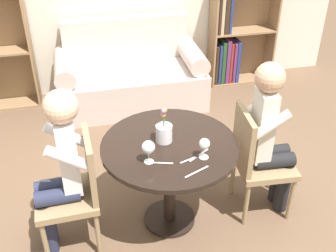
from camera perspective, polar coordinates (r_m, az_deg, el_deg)
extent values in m
plane|color=brown|center=(3.41, 0.19, -12.53)|extent=(16.00, 16.00, 0.00)
cylinder|color=black|center=(2.95, 0.22, -2.76)|extent=(0.97, 0.97, 0.03)
cylinder|color=black|center=(3.17, 0.21, -7.92)|extent=(0.09, 0.09, 0.67)
cylinder|color=black|center=(3.40, 0.19, -12.35)|extent=(0.40, 0.40, 0.03)
cube|color=beige|center=(4.80, -4.99, 5.29)|extent=(1.62, 0.80, 0.42)
cube|color=beige|center=(4.90, -5.84, 11.75)|extent=(1.40, 0.16, 0.50)
cylinder|color=beige|center=(4.63, -13.85, 7.74)|extent=(0.22, 0.72, 0.22)
cylinder|color=beige|center=(4.80, 3.24, 9.56)|extent=(0.22, 0.72, 0.22)
cube|color=#93704C|center=(4.87, -18.09, 9.95)|extent=(0.02, 0.28, 1.31)
cube|color=#93704C|center=(5.19, -21.00, 2.82)|extent=(0.73, 0.28, 0.02)
cube|color=#93704C|center=(5.34, 9.60, 13.11)|extent=(0.78, 0.02, 1.31)
cube|color=#93704C|center=(5.10, 6.08, 12.41)|extent=(0.02, 0.28, 1.31)
cube|color=#93704C|center=(5.39, 13.94, 12.77)|extent=(0.02, 0.28, 1.31)
cube|color=#93704C|center=(5.49, 9.47, 6.32)|extent=(0.73, 0.28, 0.02)
cube|color=#93704C|center=(5.23, 10.11, 12.62)|extent=(0.73, 0.28, 0.02)
cube|color=#332319|center=(5.26, 6.30, 8.46)|extent=(0.03, 0.23, 0.49)
cube|color=navy|center=(5.27, 6.74, 8.54)|extent=(0.03, 0.23, 0.50)
cube|color=#234723|center=(5.28, 7.21, 8.75)|extent=(0.04, 0.23, 0.53)
cube|color=#602D5B|center=(5.29, 7.80, 8.89)|extent=(0.05, 0.23, 0.55)
cube|color=maroon|center=(5.31, 8.23, 8.72)|extent=(0.03, 0.23, 0.51)
cube|color=#602D5B|center=(5.33, 8.67, 8.76)|extent=(0.03, 0.23, 0.51)
cube|color=navy|center=(5.34, 9.12, 8.84)|extent=(0.04, 0.23, 0.52)
cube|color=#332319|center=(5.03, 6.70, 14.96)|extent=(0.03, 0.23, 0.46)
cube|color=tan|center=(5.04, 7.11, 15.01)|extent=(0.04, 0.23, 0.46)
cube|color=#332319|center=(5.04, 7.72, 15.53)|extent=(0.05, 0.23, 0.55)
cube|color=navy|center=(5.07, 8.20, 15.11)|extent=(0.03, 0.23, 0.47)
cylinder|color=#937A56|center=(3.35, -16.38, -10.65)|extent=(0.04, 0.04, 0.40)
cylinder|color=#937A56|center=(3.09, -16.25, -15.12)|extent=(0.04, 0.04, 0.40)
cylinder|color=#937A56|center=(3.33, -10.21, -9.82)|extent=(0.04, 0.04, 0.40)
cylinder|color=#937A56|center=(3.08, -9.46, -14.23)|extent=(0.04, 0.04, 0.40)
cube|color=#937A56|center=(3.05, -13.62, -9.41)|extent=(0.43, 0.43, 0.05)
cube|color=#937A56|center=(2.89, -10.51, -5.21)|extent=(0.05, 0.38, 0.45)
cylinder|color=#937A56|center=(3.42, 16.30, -9.52)|extent=(0.04, 0.04, 0.40)
cylinder|color=#937A56|center=(3.66, 14.15, -5.84)|extent=(0.04, 0.04, 0.40)
cylinder|color=#937A56|center=(3.30, 10.54, -10.40)|extent=(0.04, 0.04, 0.40)
cylinder|color=#937A56|center=(3.55, 8.78, -6.52)|extent=(0.04, 0.04, 0.40)
cube|color=#937A56|center=(3.34, 12.91, -5.09)|extent=(0.45, 0.45, 0.05)
cube|color=#937A56|center=(3.13, 10.22, -1.88)|extent=(0.07, 0.38, 0.45)
cylinder|color=#282D47|center=(3.24, -16.08, -11.79)|extent=(0.11, 0.11, 0.45)
cylinder|color=#282D47|center=(3.16, -16.03, -13.16)|extent=(0.11, 0.11, 0.45)
cylinder|color=#282D47|center=(3.05, -14.80, -7.84)|extent=(0.30, 0.12, 0.11)
cylinder|color=#282D47|center=(2.96, -14.71, -9.20)|extent=(0.30, 0.12, 0.11)
cube|color=white|center=(2.83, -13.32, -4.05)|extent=(0.13, 0.20, 0.54)
cylinder|color=white|center=(2.89, -13.69, -1.18)|extent=(0.29, 0.08, 0.23)
cylinder|color=white|center=(2.67, -13.35, -4.33)|extent=(0.29, 0.08, 0.23)
sphere|color=beige|center=(2.63, -14.35, 2.54)|extent=(0.22, 0.22, 0.22)
cylinder|color=black|center=(3.48, 15.33, -7.97)|extent=(0.11, 0.11, 0.45)
cylinder|color=black|center=(3.55, 14.67, -6.83)|extent=(0.11, 0.11, 0.45)
cylinder|color=black|center=(3.27, 14.25, -4.58)|extent=(0.31, 0.13, 0.11)
cylinder|color=black|center=(3.35, 13.58, -3.46)|extent=(0.31, 0.13, 0.11)
cube|color=silver|center=(3.11, 12.72, 0.01)|extent=(0.13, 0.21, 0.56)
cylinder|color=silver|center=(2.95, 13.81, 0.10)|extent=(0.29, 0.09, 0.23)
cylinder|color=silver|center=(3.16, 12.10, 2.73)|extent=(0.29, 0.09, 0.23)
sphere|color=tan|center=(2.92, 13.64, 6.41)|extent=(0.21, 0.21, 0.21)
cylinder|color=white|center=(2.78, -2.61, -4.84)|extent=(0.06, 0.06, 0.00)
cylinder|color=white|center=(2.75, -2.63, -4.14)|extent=(0.01, 0.01, 0.08)
sphere|color=white|center=(2.71, -2.67, -2.87)|extent=(0.09, 0.09, 0.09)
sphere|color=#E58E75|center=(2.71, -2.67, -3.05)|extent=(0.06, 0.06, 0.06)
cylinder|color=white|center=(2.82, 4.86, -4.22)|extent=(0.06, 0.06, 0.00)
cylinder|color=white|center=(2.80, 4.90, -3.54)|extent=(0.01, 0.01, 0.08)
sphere|color=white|center=(2.76, 4.97, -2.39)|extent=(0.07, 0.07, 0.07)
sphere|color=beige|center=(2.76, 4.96, -2.55)|extent=(0.05, 0.05, 0.05)
cylinder|color=silver|center=(2.94, -0.55, -1.00)|extent=(0.12, 0.12, 0.13)
cylinder|color=#4C7A42|center=(2.88, -0.66, 0.79)|extent=(0.01, 0.01, 0.09)
sphere|color=#E07F4C|center=(2.86, -0.66, 1.53)|extent=(0.04, 0.04, 0.04)
cylinder|color=#4C7A42|center=(2.87, -0.45, 1.08)|extent=(0.00, 0.01, 0.13)
sphere|color=#E07F4C|center=(2.83, -0.45, 2.16)|extent=(0.04, 0.04, 0.04)
cylinder|color=#4C7A42|center=(2.86, -0.58, 0.99)|extent=(0.01, 0.01, 0.12)
sphere|color=#9E70B2|center=(2.83, -0.59, 2.03)|extent=(0.04, 0.04, 0.04)
cube|color=silver|center=(2.70, 3.92, -6.19)|extent=(0.18, 0.09, 0.00)
cube|color=silver|center=(2.77, -1.29, -5.00)|extent=(0.19, 0.07, 0.00)
cube|color=silver|center=(2.84, 4.23, -3.94)|extent=(0.16, 0.11, 0.00)
cube|color=silver|center=(2.81, 3.28, -4.40)|extent=(0.18, 0.07, 0.00)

